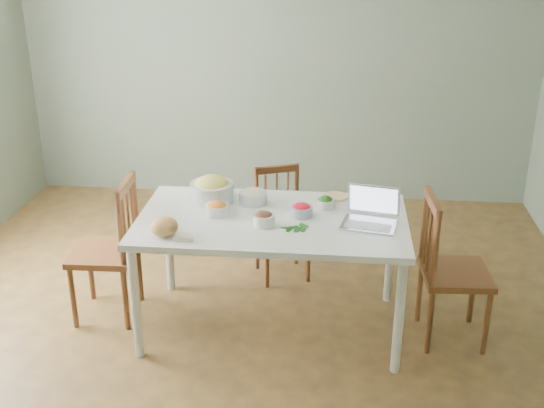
# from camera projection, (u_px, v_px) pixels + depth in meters

# --- Properties ---
(floor) EXTENTS (5.00, 5.00, 0.00)m
(floor) POSITION_uv_depth(u_px,v_px,m) (244.00, 325.00, 4.78)
(floor) COLOR #49341F
(floor) RESTS_ON ground
(wall_back) EXTENTS (5.00, 0.00, 2.70)m
(wall_back) POSITION_uv_depth(u_px,v_px,m) (278.00, 65.00, 6.55)
(wall_back) COLOR gray
(wall_back) RESTS_ON ground
(wall_front) EXTENTS (5.00, 0.00, 2.70)m
(wall_front) POSITION_uv_depth(u_px,v_px,m) (118.00, 402.00, 1.97)
(wall_front) COLOR gray
(wall_front) RESTS_ON ground
(dining_table) EXTENTS (1.77, 1.00, 0.83)m
(dining_table) POSITION_uv_depth(u_px,v_px,m) (272.00, 274.00, 4.62)
(dining_table) COLOR white
(dining_table) RESTS_ON floor
(chair_far) EXTENTS (0.49, 0.48, 0.88)m
(chair_far) POSITION_uv_depth(u_px,v_px,m) (282.00, 225.00, 5.29)
(chair_far) COLOR #5A3115
(chair_far) RESTS_ON floor
(chair_left) EXTENTS (0.45, 0.47, 1.03)m
(chair_left) POSITION_uv_depth(u_px,v_px,m) (104.00, 249.00, 4.73)
(chair_left) COLOR #5A3115
(chair_left) RESTS_ON floor
(chair_right) EXTENTS (0.46, 0.48, 1.03)m
(chair_right) POSITION_uv_depth(u_px,v_px,m) (456.00, 270.00, 4.46)
(chair_right) COLOR #5A3115
(chair_right) RESTS_ON floor
(bread_boule) EXTENTS (0.23, 0.23, 0.11)m
(bread_boule) POSITION_uv_depth(u_px,v_px,m) (164.00, 226.00, 4.20)
(bread_boule) COLOR tan
(bread_boule) RESTS_ON dining_table
(butter_stick) EXTENTS (0.11, 0.04, 0.03)m
(butter_stick) POSITION_uv_depth(u_px,v_px,m) (184.00, 239.00, 4.13)
(butter_stick) COLOR beige
(butter_stick) RESTS_ON dining_table
(bowl_squash) EXTENTS (0.38, 0.38, 0.18)m
(bowl_squash) POSITION_uv_depth(u_px,v_px,m) (212.00, 189.00, 4.70)
(bowl_squash) COLOR #E1BB4D
(bowl_squash) RESTS_ON dining_table
(bowl_carrot) EXTENTS (0.17, 0.17, 0.09)m
(bowl_carrot) POSITION_uv_depth(u_px,v_px,m) (217.00, 208.00, 4.49)
(bowl_carrot) COLOR #C77D26
(bowl_carrot) RESTS_ON dining_table
(bowl_onion) EXTENTS (0.23, 0.23, 0.10)m
(bowl_onion) POSITION_uv_depth(u_px,v_px,m) (253.00, 196.00, 4.67)
(bowl_onion) COLOR beige
(bowl_onion) RESTS_ON dining_table
(bowl_mushroom) EXTENTS (0.16, 0.16, 0.09)m
(bowl_mushroom) POSITION_uv_depth(u_px,v_px,m) (264.00, 219.00, 4.33)
(bowl_mushroom) COLOR #352616
(bowl_mushroom) RESTS_ON dining_table
(bowl_redpep) EXTENTS (0.15, 0.15, 0.09)m
(bowl_redpep) POSITION_uv_depth(u_px,v_px,m) (302.00, 210.00, 4.47)
(bowl_redpep) COLOR #C0000C
(bowl_redpep) RESTS_ON dining_table
(bowl_broccoli) EXTENTS (0.16, 0.16, 0.08)m
(bowl_broccoli) POSITION_uv_depth(u_px,v_px,m) (325.00, 202.00, 4.61)
(bowl_broccoli) COLOR #1A4A0D
(bowl_broccoli) RESTS_ON dining_table
(flatbread) EXTENTS (0.19, 0.19, 0.02)m
(flatbread) POSITION_uv_depth(u_px,v_px,m) (335.00, 196.00, 4.78)
(flatbread) COLOR #C4B088
(flatbread) RESTS_ON dining_table
(basil_bunch) EXTENTS (0.19, 0.19, 0.02)m
(basil_bunch) POSITION_uv_depth(u_px,v_px,m) (294.00, 227.00, 4.30)
(basil_bunch) COLOR #15531A
(basil_bunch) RESTS_ON dining_table
(laptop) EXTENTS (0.39, 0.36, 0.23)m
(laptop) POSITION_uv_depth(u_px,v_px,m) (370.00, 209.00, 4.29)
(laptop) COLOR silver
(laptop) RESTS_ON dining_table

